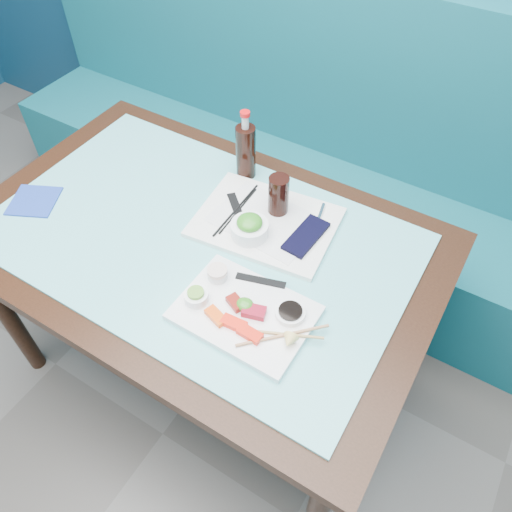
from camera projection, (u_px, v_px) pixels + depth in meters
The scene contains 34 objects.
booth_bench at pixel (316, 179), 2.23m from camera, with size 3.00×0.56×1.17m.
dining_table at pixel (201, 257), 1.53m from camera, with size 1.40×0.90×0.75m.
glass_top at pixel (198, 238), 1.47m from camera, with size 1.22×0.76×0.01m, color #61BFC2.
sashimi_plate at pixel (245, 313), 1.28m from camera, with size 0.34×0.24×0.02m, color white.
salmon_left at pixel (216, 316), 1.25m from camera, with size 0.06×0.03×0.02m, color #FD4E0A.
salmon_mid at pixel (234, 323), 1.24m from camera, with size 0.06×0.03×0.02m, color #FF200A.
salmon_right at pixel (250, 334), 1.22m from camera, with size 0.06×0.03×0.02m, color #F61E09.
tuna_left at pixel (236, 303), 1.28m from camera, with size 0.05×0.03×0.02m, color maroon.
tuna_right at pixel (254, 312), 1.26m from camera, with size 0.06×0.04×0.02m, color maroon.
seaweed_garnish at pixel (245, 304), 1.27m from camera, with size 0.05×0.04×0.03m, color #33851E.
ramekin_wasabi at pixel (196, 297), 1.29m from camera, with size 0.06×0.06×0.03m, color white.
wasabi_fill at pixel (196, 293), 1.27m from camera, with size 0.04×0.04×0.01m, color #62A134.
ramekin_ginger at pixel (218, 275), 1.34m from camera, with size 0.05×0.05×0.02m, color silver.
ginger_fill at pixel (217, 271), 1.32m from camera, with size 0.05×0.05×0.01m, color beige.
soy_dish at pixel (290, 313), 1.26m from camera, with size 0.08×0.08×0.02m, color white.
soy_fill at pixel (290, 311), 1.25m from camera, with size 0.06×0.06×0.01m, color black.
lemon_wedge at pixel (289, 341), 1.19m from camera, with size 0.04×0.04×0.03m, color #FFDD78.
chopstick_sleeve at pixel (261, 280), 1.33m from camera, with size 0.14×0.02×0.00m, color black.
wooden_chopstick_a at pixel (279, 334), 1.22m from camera, with size 0.01×0.01×0.22m, color tan.
wooden_chopstick_b at pixel (283, 335), 1.22m from camera, with size 0.01×0.01×0.24m, color #AF7A52.
serving_tray at pixel (266, 222), 1.50m from camera, with size 0.41×0.31×0.02m, color white.
paper_placemat at pixel (266, 220), 1.49m from camera, with size 0.31×0.22×0.00m, color silver.
seaweed_bowl at pixel (250, 229), 1.43m from camera, with size 0.11×0.11×0.04m, color white.
seaweed_salad at pixel (250, 222), 1.41m from camera, with size 0.08×0.08×0.04m, color #30851E.
cola_glass at pixel (278, 195), 1.47m from camera, with size 0.06×0.06×0.13m, color black.
navy_pouch at pixel (306, 236), 1.44m from camera, with size 0.07×0.16×0.01m, color black.
fork at pixel (320, 214), 1.50m from camera, with size 0.01×0.01×0.09m, color silver.
black_chopstick_a at pixel (236, 210), 1.52m from camera, with size 0.01×0.01×0.26m, color black.
black_chopstick_b at pixel (238, 211), 1.51m from camera, with size 0.01×0.01×0.22m, color black.
tray_sleeve at pixel (237, 210), 1.52m from camera, with size 0.03×0.16×0.00m, color black.
cola_bottle_body at pixel (246, 152), 1.59m from camera, with size 0.06×0.06×0.18m, color black.
cola_bottle_neck at pixel (245, 122), 1.50m from camera, with size 0.02×0.02×0.04m, color silver.
cola_bottle_cap at pixel (245, 114), 1.48m from camera, with size 0.03×0.03×0.01m, color red.
blue_napkin at pixel (34, 201), 1.56m from camera, with size 0.14×0.14×0.01m, color navy.
Camera 1 is at (0.67, 0.68, 1.83)m, focal length 35.00 mm.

